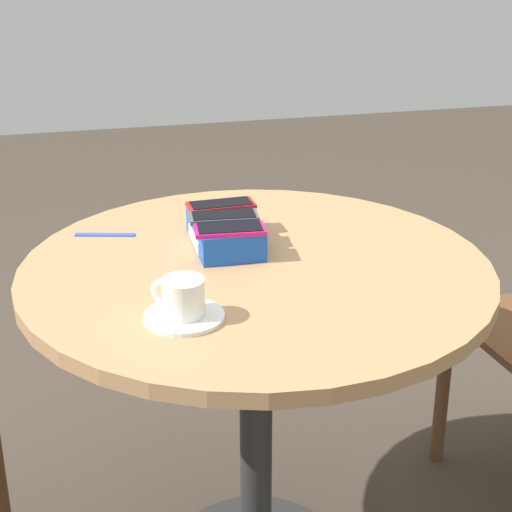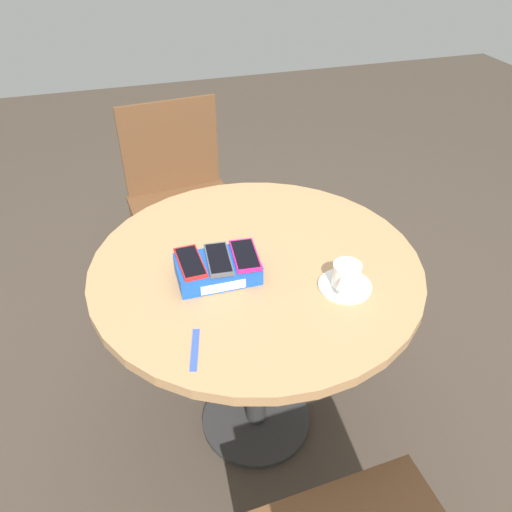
{
  "view_description": "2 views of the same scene",
  "coord_description": "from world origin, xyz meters",
  "views": [
    {
      "loc": [
        1.5,
        -0.36,
        1.41
      ],
      "look_at": [
        0.0,
        0.0,
        0.76
      ],
      "focal_mm": 60.0,
      "sensor_mm": 36.0,
      "label": 1
    },
    {
      "loc": [
        -0.32,
        -1.07,
        1.59
      ],
      "look_at": [
        0.0,
        0.0,
        0.76
      ],
      "focal_mm": 35.0,
      "sensor_mm": 36.0,
      "label": 2
    }
  ],
  "objects": [
    {
      "name": "chair_far_side",
      "position": [
        -0.08,
        0.86,
        0.46
      ],
      "size": [
        0.49,
        0.49,
        0.87
      ],
      "color": "brown",
      "rests_on": "ground_plane"
    },
    {
      "name": "round_table",
      "position": [
        0.0,
        0.0,
        0.62
      ],
      "size": [
        0.93,
        0.93,
        0.74
      ],
      "color": "#2D2D2D",
      "rests_on": "ground_plane"
    },
    {
      "name": "phone_magenta",
      "position": [
        -0.04,
        -0.04,
        0.8
      ],
      "size": [
        0.08,
        0.15,
        0.01
      ],
      "color": "#D11975",
      "rests_on": "phone_box"
    },
    {
      "name": "phone_red",
      "position": [
        -0.19,
        -0.03,
        0.8
      ],
      "size": [
        0.07,
        0.15,
        0.01
      ],
      "color": "red",
      "rests_on": "phone_box"
    },
    {
      "name": "phone_gray",
      "position": [
        -0.12,
        -0.04,
        0.8
      ],
      "size": [
        0.07,
        0.15,
        0.01
      ],
      "color": "#515156",
      "rests_on": "phone_box"
    },
    {
      "name": "phone_box",
      "position": [
        -0.12,
        -0.04,
        0.77
      ],
      "size": [
        0.22,
        0.13,
        0.06
      ],
      "color": "blue",
      "rests_on": "round_table"
    },
    {
      "name": "ground_plane",
      "position": [
        0.0,
        0.0,
        0.0
      ],
      "size": [
        8.0,
        8.0,
        0.0
      ],
      "primitive_type": "plane",
      "color": "#42382D"
    },
    {
      "name": "coffee_cup",
      "position": [
        0.19,
        -0.18,
        0.78
      ],
      "size": [
        0.08,
        0.09,
        0.07
      ],
      "color": "white",
      "rests_on": "saucer"
    },
    {
      "name": "saucer",
      "position": [
        0.19,
        -0.17,
        0.74
      ],
      "size": [
        0.14,
        0.14,
        0.01
      ],
      "primitive_type": "cylinder",
      "color": "white",
      "rests_on": "round_table"
    },
    {
      "name": "lanyard_strap",
      "position": [
        -0.23,
        -0.28,
        0.74
      ],
      "size": [
        0.05,
        0.13,
        0.0
      ],
      "primitive_type": "cube",
      "rotation": [
        0.0,
        0.0,
        1.32
      ],
      "color": "blue",
      "rests_on": "round_table"
    }
  ]
}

